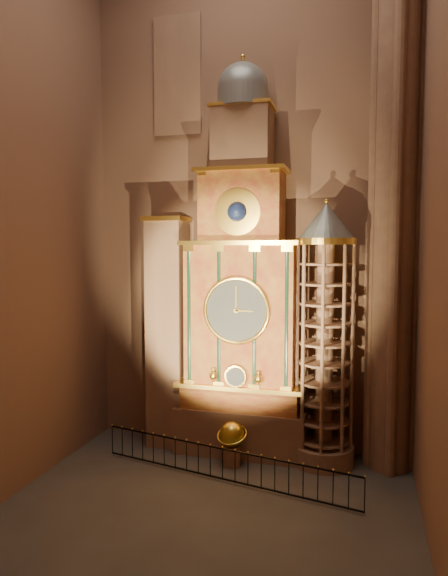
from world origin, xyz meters
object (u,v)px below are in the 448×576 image
(astronomical_clock, at_px, (242,299))
(iron_railing, at_px, (222,464))
(celestial_globe, at_px, (232,440))
(portrait_tower, at_px, (168,331))
(stair_turret, at_px, (325,337))

(astronomical_clock, xyz_separation_m, iron_railing, (-0.04, -2.99, -6.01))
(astronomical_clock, xyz_separation_m, celestial_globe, (-0.06, -1.50, -5.59))
(portrait_tower, relative_size, celestial_globe, 5.65)
(portrait_tower, relative_size, stair_turret, 0.94)
(celestial_globe, bearing_deg, astronomical_clock, 87.89)
(stair_turret, relative_size, iron_railing, 1.04)
(portrait_tower, distance_m, stair_turret, 6.91)
(stair_turret, bearing_deg, portrait_tower, 177.67)
(celestial_globe, bearing_deg, stair_turret, 19.11)
(iron_railing, bearing_deg, celestial_globe, 90.59)
(astronomical_clock, height_order, iron_railing, astronomical_clock)
(portrait_tower, bearing_deg, astronomical_clock, -0.29)
(portrait_tower, bearing_deg, stair_turret, -2.33)
(astronomical_clock, bearing_deg, portrait_tower, 179.71)
(astronomical_clock, distance_m, celestial_globe, 5.79)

